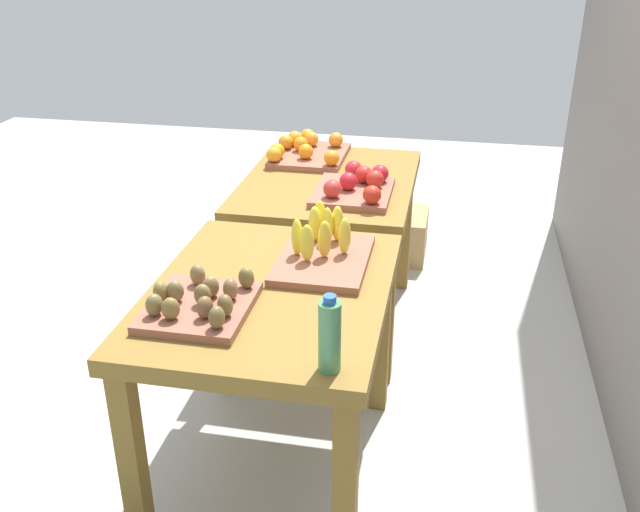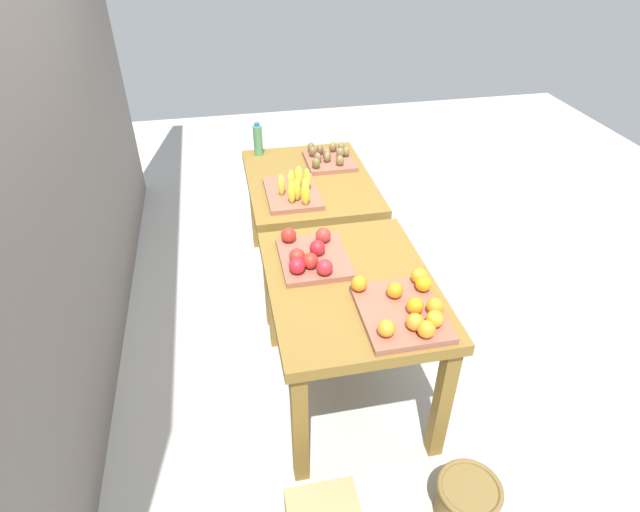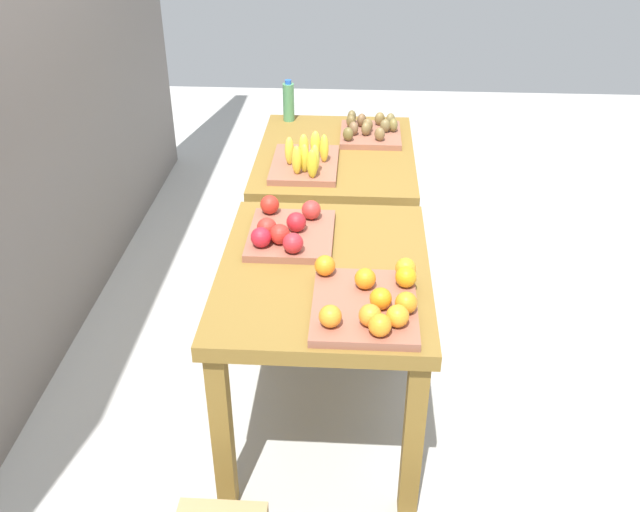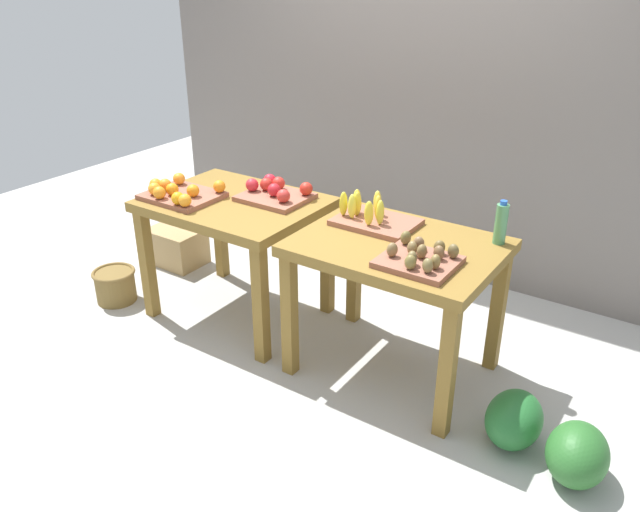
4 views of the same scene
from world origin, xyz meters
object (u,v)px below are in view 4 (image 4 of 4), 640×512
(display_table_left, at_px, (235,218))
(watermelon_pile, at_px, (545,436))
(apple_bin, at_px, (275,192))
(cardboard_produce_box, at_px, (177,246))
(water_bottle, at_px, (501,224))
(wicker_basket, at_px, (115,285))
(display_table_right, at_px, (397,263))
(banana_crate, at_px, (372,216))
(kiwi_bin, at_px, (420,258))
(orange_bin, at_px, (179,193))

(display_table_left, bearing_deg, watermelon_pile, -6.75)
(apple_bin, height_order, cardboard_produce_box, apple_bin)
(water_bottle, distance_m, wicker_basket, 2.56)
(apple_bin, xyz_separation_m, wicker_basket, (-1.00, -0.51, -0.71))
(display_table_right, distance_m, apple_bin, 0.95)
(banana_crate, distance_m, kiwi_bin, 0.54)
(display_table_right, relative_size, banana_crate, 2.36)
(apple_bin, relative_size, kiwi_bin, 1.14)
(apple_bin, distance_m, watermelon_pile, 2.01)
(watermelon_pile, relative_size, cardboard_produce_box, 1.51)
(apple_bin, height_order, watermelon_pile, apple_bin)
(apple_bin, bearing_deg, wicker_basket, -153.02)
(display_table_left, xyz_separation_m, banana_crate, (0.88, 0.14, 0.16))
(apple_bin, bearing_deg, display_table_right, -9.78)
(orange_bin, xyz_separation_m, wicker_basket, (-0.52, -0.18, -0.71))
(orange_bin, height_order, cardboard_produce_box, orange_bin)
(orange_bin, relative_size, water_bottle, 1.93)
(display_table_left, bearing_deg, apple_bin, 39.08)
(display_table_right, bearing_deg, wicker_basket, -169.69)
(banana_crate, relative_size, kiwi_bin, 1.22)
(display_table_right, distance_m, watermelon_pile, 1.10)
(display_table_left, xyz_separation_m, watermelon_pile, (2.04, -0.24, -0.54))
(apple_bin, bearing_deg, water_bottle, 5.26)
(apple_bin, relative_size, watermelon_pile, 0.68)
(orange_bin, height_order, kiwi_bin, orange_bin)
(apple_bin, distance_m, kiwi_bin, 1.18)
(display_table_left, xyz_separation_m, apple_bin, (0.20, 0.16, 0.16))
(display_table_left, relative_size, wicker_basket, 3.62)
(water_bottle, bearing_deg, cardboard_produce_box, 179.63)
(cardboard_produce_box, bearing_deg, display_table_left, -18.78)
(orange_bin, relative_size, apple_bin, 1.09)
(display_table_right, bearing_deg, banana_crate, 150.10)
(display_table_left, distance_m, wicker_basket, 1.04)
(watermelon_pile, bearing_deg, display_table_right, 165.33)
(banana_crate, distance_m, cardboard_produce_box, 1.90)
(display_table_right, xyz_separation_m, cardboard_produce_box, (-2.00, 0.30, -0.53))
(banana_crate, bearing_deg, kiwi_bin, -35.10)
(apple_bin, xyz_separation_m, watermelon_pile, (1.85, -0.40, -0.70))
(display_table_right, distance_m, kiwi_bin, 0.31)
(display_table_left, distance_m, water_bottle, 1.59)
(display_table_left, height_order, wicker_basket, display_table_left)
(apple_bin, height_order, wicker_basket, apple_bin)
(water_bottle, distance_m, watermelon_pile, 1.05)
(orange_bin, bearing_deg, display_table_left, 31.44)
(display_table_right, xyz_separation_m, kiwi_bin, (0.20, -0.17, 0.15))
(apple_bin, distance_m, cardboard_produce_box, 1.29)
(apple_bin, bearing_deg, orange_bin, -145.25)
(display_table_right, distance_m, cardboard_produce_box, 2.09)
(display_table_right, xyz_separation_m, apple_bin, (-0.92, 0.16, 0.16))
(banana_crate, height_order, water_bottle, water_bottle)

